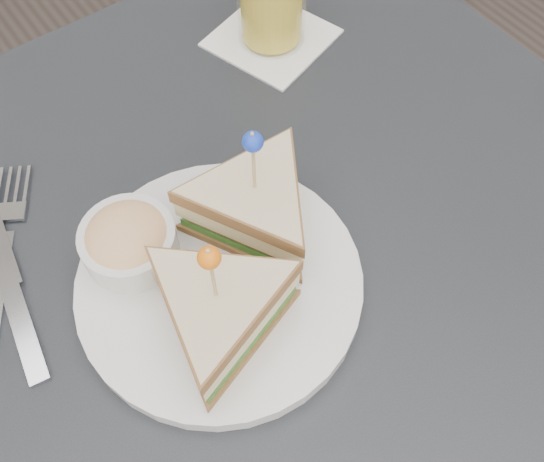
% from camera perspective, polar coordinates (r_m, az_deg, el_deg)
% --- Properties ---
extents(ground_plane, '(3.50, 3.50, 0.00)m').
position_cam_1_polar(ground_plane, '(1.25, -0.11, -19.86)').
color(ground_plane, '#3F3833').
extents(table, '(0.80, 0.80, 0.75)m').
position_cam_1_polar(table, '(0.60, -0.21, -7.33)').
color(table, black).
rests_on(table, ground).
extents(plate_meal, '(0.30, 0.29, 0.14)m').
position_cam_1_polar(plate_meal, '(0.50, -4.64, -2.85)').
color(plate_meal, silver).
rests_on(plate_meal, table).
extents(cutlery_fork, '(0.13, 0.19, 0.01)m').
position_cam_1_polar(cutlery_fork, '(0.59, -23.96, -1.78)').
color(cutlery_fork, silver).
rests_on(cutlery_fork, table).
extents(cutlery_knife, '(0.06, 0.23, 0.01)m').
position_cam_1_polar(cutlery_knife, '(0.58, -23.65, -4.09)').
color(cutlery_knife, silver).
rests_on(cutlery_knife, table).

